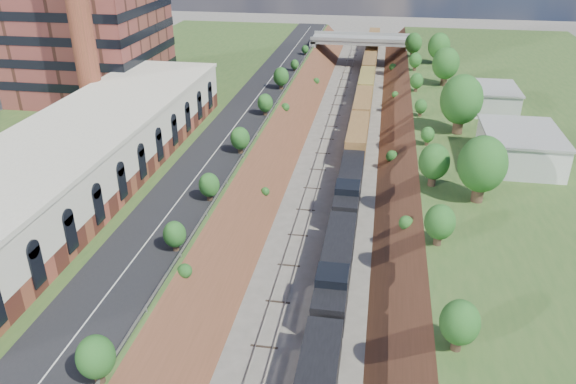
# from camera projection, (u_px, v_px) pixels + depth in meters

# --- Properties ---
(platform_left) EXTENTS (44.00, 180.00, 5.00)m
(platform_left) POSITION_uv_depth(u_px,v_px,m) (129.00, 134.00, 88.36)
(platform_left) COLOR #345523
(platform_left) RESTS_ON ground
(platform_right) EXTENTS (44.00, 180.00, 5.00)m
(platform_right) POSITION_uv_depth(u_px,v_px,m) (574.00, 162.00, 78.41)
(platform_right) COLOR #345523
(platform_right) RESTS_ON ground
(embankment_left) EXTENTS (10.00, 180.00, 10.00)m
(embankment_left) POSITION_uv_depth(u_px,v_px,m) (266.00, 158.00, 86.15)
(embankment_left) COLOR brown
(embankment_left) RESTS_ON ground
(embankment_right) EXTENTS (10.00, 180.00, 10.00)m
(embankment_right) POSITION_uv_depth(u_px,v_px,m) (412.00, 167.00, 82.83)
(embankment_right) COLOR brown
(embankment_right) RESTS_ON ground
(rail_left_track) EXTENTS (1.58, 180.00, 0.18)m
(rail_left_track) POSITION_uv_depth(u_px,v_px,m) (320.00, 161.00, 84.84)
(rail_left_track) COLOR gray
(rail_left_track) RESTS_ON ground
(rail_right_track) EXTENTS (1.58, 180.00, 0.18)m
(rail_right_track) POSITION_uv_depth(u_px,v_px,m) (355.00, 163.00, 84.05)
(rail_right_track) COLOR gray
(rail_right_track) RESTS_ON ground
(road) EXTENTS (8.00, 180.00, 0.10)m
(road) POSITION_uv_depth(u_px,v_px,m) (236.00, 125.00, 84.59)
(road) COLOR black
(road) RESTS_ON platform_left
(guardrail) EXTENTS (0.10, 171.00, 0.70)m
(guardrail) POSITION_uv_depth(u_px,v_px,m) (262.00, 124.00, 83.58)
(guardrail) COLOR #99999E
(guardrail) RESTS_ON platform_left
(commercial_building) EXTENTS (14.30, 62.30, 7.00)m
(commercial_building) POSITION_uv_depth(u_px,v_px,m) (84.00, 153.00, 65.49)
(commercial_building) COLOR brown
(commercial_building) RESTS_ON platform_left
(overpass) EXTENTS (24.50, 8.30, 7.40)m
(overpass) POSITION_uv_depth(u_px,v_px,m) (361.00, 46.00, 137.16)
(overpass) COLOR gray
(overpass) RESTS_ON ground
(white_building_near) EXTENTS (9.00, 12.00, 4.00)m
(white_building_near) POSITION_uv_depth(u_px,v_px,m) (520.00, 148.00, 70.78)
(white_building_near) COLOR silver
(white_building_near) RESTS_ON platform_right
(white_building_far) EXTENTS (8.00, 10.00, 3.60)m
(white_building_far) POSITION_uv_depth(u_px,v_px,m) (489.00, 99.00, 90.40)
(white_building_far) COLOR silver
(white_building_far) RESTS_ON platform_right
(tree_right_large) EXTENTS (5.25, 5.25, 7.61)m
(tree_right_large) POSITION_uv_depth(u_px,v_px,m) (482.00, 165.00, 60.09)
(tree_right_large) COLOR #473323
(tree_right_large) RESTS_ON platform_right
(tree_left_crest) EXTENTS (2.45, 2.45, 3.55)m
(tree_left_crest) POSITION_uv_depth(u_px,v_px,m) (160.00, 259.00, 47.78)
(tree_left_crest) COLOR #473323
(tree_left_crest) RESTS_ON platform_left
(freight_train) EXTENTS (2.95, 150.41, 4.55)m
(freight_train) POSITION_uv_depth(u_px,v_px,m) (362.00, 109.00, 99.90)
(freight_train) COLOR black
(freight_train) RESTS_ON ground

